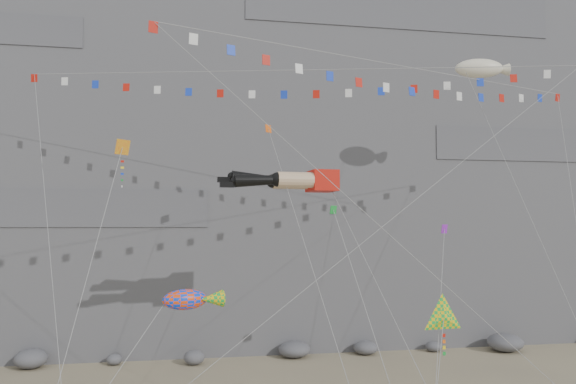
% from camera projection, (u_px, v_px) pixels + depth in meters
% --- Properties ---
extents(cliff, '(80.00, 28.00, 50.00)m').
position_uv_depth(cliff, '(269.00, 95.00, 61.48)').
color(cliff, slate).
rests_on(cliff, ground).
extents(talus_boulders, '(60.00, 3.00, 1.20)m').
position_uv_depth(talus_boulders, '(294.00, 350.00, 45.26)').
color(talus_boulders, slate).
rests_on(talus_boulders, ground).
extents(legs_kite, '(9.11, 16.16, 20.19)m').
position_uv_depth(legs_kite, '(291.00, 181.00, 34.44)').
color(legs_kite, red).
rests_on(legs_kite, ground).
extents(flag_banner_upper, '(35.98, 15.86, 26.86)m').
position_uv_depth(flag_banner_upper, '(300.00, 70.00, 37.87)').
color(flag_banner_upper, red).
rests_on(flag_banner_upper, ground).
extents(flag_banner_lower, '(28.37, 10.41, 22.99)m').
position_uv_depth(flag_banner_lower, '(399.00, 66.00, 33.82)').
color(flag_banner_lower, red).
rests_on(flag_banner_lower, ground).
extents(harlequin_kite, '(3.49, 7.69, 16.30)m').
position_uv_depth(harlequin_kite, '(122.00, 149.00, 28.86)').
color(harlequin_kite, red).
rests_on(harlequin_kite, ground).
extents(fish_windsock, '(7.68, 6.27, 10.42)m').
position_uv_depth(fish_windsock, '(185.00, 300.00, 27.68)').
color(fish_windsock, '#FF430D').
rests_on(fish_windsock, ground).
extents(delta_kite, '(4.56, 5.50, 8.55)m').
position_uv_depth(delta_kite, '(444.00, 318.00, 27.81)').
color(delta_kite, yellow).
rests_on(delta_kite, ground).
extents(blimp_windsock, '(4.50, 12.15, 24.77)m').
position_uv_depth(blimp_windsock, '(479.00, 69.00, 41.15)').
color(blimp_windsock, '#EDE3C2').
rests_on(blimp_windsock, ground).
extents(small_kite_a, '(3.06, 16.17, 23.14)m').
position_uv_depth(small_kite_a, '(270.00, 133.00, 37.11)').
color(small_kite_a, '#FF6315').
rests_on(small_kite_a, ground).
extents(small_kite_b, '(6.15, 10.38, 15.22)m').
position_uv_depth(small_kite_b, '(444.00, 231.00, 34.18)').
color(small_kite_b, purple).
rests_on(small_kite_b, ground).
extents(small_kite_c, '(1.95, 9.22, 14.39)m').
position_uv_depth(small_kite_c, '(335.00, 215.00, 29.56)').
color(small_kite_c, green).
rests_on(small_kite_c, ground).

